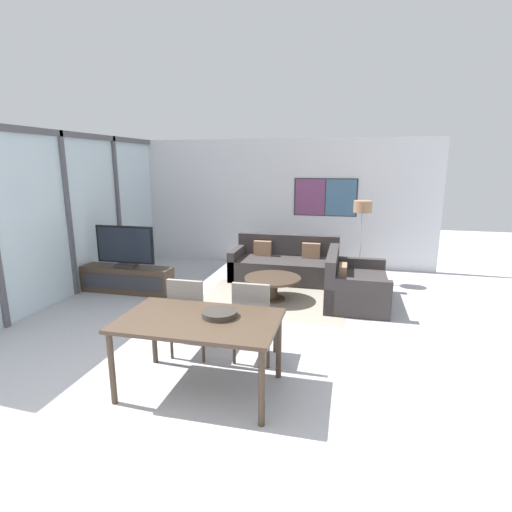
% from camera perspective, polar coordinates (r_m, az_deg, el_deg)
% --- Properties ---
extents(ground_plane, '(24.00, 24.00, 0.00)m').
position_cam_1_polar(ground_plane, '(4.01, -15.39, -22.01)').
color(ground_plane, '#B2B2B7').
extents(wall_back, '(7.06, 0.09, 2.80)m').
position_cam_1_polar(wall_back, '(9.08, 2.84, 7.61)').
color(wall_back, silver).
rests_on(wall_back, ground_plane).
extents(window_wall_left, '(0.07, 6.05, 2.80)m').
position_cam_1_polar(window_wall_left, '(7.55, -25.47, 6.23)').
color(window_wall_left, silver).
rests_on(window_wall_left, ground_plane).
extents(area_rug, '(2.44, 1.91, 0.01)m').
position_cam_1_polar(area_rug, '(6.87, 2.37, -6.18)').
color(area_rug, gray).
rests_on(area_rug, ground_plane).
extents(tv_console, '(1.66, 0.39, 0.47)m').
position_cam_1_polar(tv_console, '(7.55, -17.89, -3.20)').
color(tv_console, '#423326').
rests_on(tv_console, ground_plane).
extents(television, '(1.09, 0.20, 0.74)m').
position_cam_1_polar(television, '(7.41, -18.21, 1.27)').
color(television, '#2D2D33').
rests_on(television, tv_console).
extents(sofa_main, '(2.08, 0.99, 0.84)m').
position_cam_1_polar(sofa_main, '(8.04, 4.19, -1.34)').
color(sofa_main, '#383333').
rests_on(sofa_main, ground_plane).
extents(sofa_side, '(0.99, 1.53, 0.84)m').
position_cam_1_polar(sofa_side, '(6.86, 13.46, -4.23)').
color(sofa_side, '#383333').
rests_on(sofa_side, ground_plane).
extents(coffee_table, '(0.96, 0.96, 0.40)m').
position_cam_1_polar(coffee_table, '(6.78, 2.39, -3.84)').
color(coffee_table, '#423326').
rests_on(coffee_table, ground_plane).
extents(dining_table, '(1.58, 0.97, 0.78)m').
position_cam_1_polar(dining_table, '(4.06, -8.13, -9.86)').
color(dining_table, '#423326').
rests_on(dining_table, ground_plane).
extents(dining_chair_left, '(0.46, 0.46, 0.99)m').
position_cam_1_polar(dining_chair_left, '(4.83, -9.43, -8.27)').
color(dining_chair_left, gray).
rests_on(dining_chair_left, ground_plane).
extents(dining_chair_centre, '(0.46, 0.46, 0.99)m').
position_cam_1_polar(dining_chair_centre, '(4.64, -0.40, -8.99)').
color(dining_chair_centre, gray).
rests_on(dining_chair_centre, ground_plane).
extents(fruit_bowl, '(0.35, 0.35, 0.06)m').
position_cam_1_polar(fruit_bowl, '(4.04, -5.25, -8.16)').
color(fruit_bowl, '#332D28').
rests_on(fruit_bowl, dining_table).
extents(floor_lamp, '(0.34, 0.34, 1.59)m').
position_cam_1_polar(floor_lamp, '(7.79, 14.96, 5.88)').
color(floor_lamp, '#2D2D33').
rests_on(floor_lamp, ground_plane).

